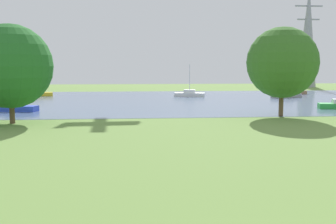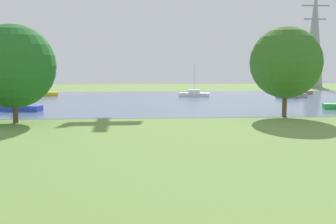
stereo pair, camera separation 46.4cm
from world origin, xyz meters
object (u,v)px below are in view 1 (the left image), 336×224
sailboat_yellow (37,94)px  sailboat_blue (15,107)px  sailboat_brown (292,92)px  tree_west_near (282,63)px  sailboat_gray (286,95)px  sailboat_white (189,94)px  electricity_pylon (308,37)px  tree_west_far (10,66)px

sailboat_yellow → sailboat_blue: sailboat_blue is taller
sailboat_brown → tree_west_near: size_ratio=0.84×
sailboat_gray → sailboat_yellow: 39.31m
sailboat_white → sailboat_yellow: 24.48m
sailboat_gray → sailboat_yellow: sailboat_gray is taller
sailboat_brown → sailboat_yellow: bearing=-178.8°
tree_west_near → electricity_pylon: (25.95, 53.25, 6.37)m
sailboat_blue → tree_west_near: bearing=-13.8°
sailboat_gray → sailboat_yellow: bearing=170.5°
sailboat_blue → tree_west_far: size_ratio=0.79×
sailboat_blue → tree_west_far: 10.57m
sailboat_white → sailboat_gray: 14.89m
tree_west_far → electricity_pylon: size_ratio=0.36×
sailboat_brown → tree_west_near: 32.68m
sailboat_yellow → sailboat_blue: 22.21m
sailboat_yellow → sailboat_gray: bearing=-9.5°
sailboat_white → sailboat_yellow: bearing=173.0°
sailboat_gray → tree_west_near: (-9.16, -22.15, 4.73)m
sailboat_white → sailboat_blue: (-21.60, -19.08, 0.02)m
sailboat_brown → sailboat_yellow: size_ratio=1.40×
electricity_pylon → sailboat_blue: bearing=-138.6°
sailboat_yellow → tree_west_far: (5.10, -31.37, 4.39)m
sailboat_yellow → electricity_pylon: (55.55, 24.61, 11.10)m
sailboat_brown → sailboat_blue: bearing=-150.1°
sailboat_white → sailboat_blue: 28.81m
sailboat_white → sailboat_blue: bearing=-138.5°
sailboat_blue → sailboat_brown: bearing=29.9°
sailboat_brown → tree_west_far: 49.76m
tree_west_near → sailboat_brown: bearing=66.1°
sailboat_brown → sailboat_gray: (-3.93, -7.43, -0.02)m
sailboat_blue → tree_west_far: (2.40, -9.32, 4.37)m
sailboat_gray → electricity_pylon: bearing=61.6°
sailboat_brown → tree_west_far: tree_west_far is taller
sailboat_blue → tree_west_near: (26.90, -6.60, 4.72)m
sailboat_yellow → tree_west_far: bearing=-80.8°
tree_west_near → sailboat_blue: bearing=166.2°
sailboat_white → sailboat_brown: size_ratio=0.71×
sailboat_brown → electricity_pylon: (12.86, 23.68, 11.08)m
sailboat_yellow → tree_west_far: 32.08m
sailboat_brown → sailboat_gray: 8.40m
sailboat_brown → sailboat_blue: 46.13m
sailboat_gray → electricity_pylon: size_ratio=0.24×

